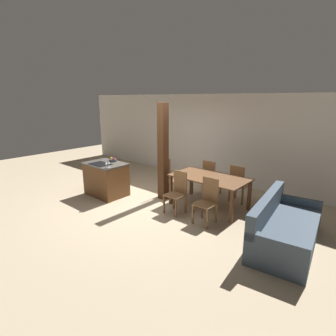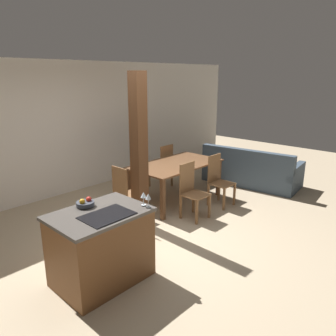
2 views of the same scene
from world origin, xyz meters
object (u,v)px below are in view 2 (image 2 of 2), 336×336
Objects in this scene: wine_glass_near at (148,197)px; dining_chair_near_left at (192,190)px; dining_chair_far_left at (136,173)px; dining_chair_near_right at (218,180)px; timber_post at (139,152)px; dining_table at (176,168)px; dining_chair_head_end at (125,193)px; fruit_bowl at (85,203)px; dining_chair_far_right at (163,166)px; couch at (251,172)px; kitchen_island at (101,246)px; wine_glass_middle at (143,195)px.

wine_glass_near reaches higher than dining_chair_near_left.
dining_chair_far_left is (1.69, 2.15, -0.53)m from wine_glass_near.
dining_chair_near_right is 0.39× the size of timber_post.
timber_post reaches higher than dining_chair_near_left.
dining_table is at bearing 118.96° from dining_chair_far_left.
fruit_bowl is at bearing 122.84° from dining_chair_head_end.
dining_chair_far_left is (-0.40, 0.73, -0.17)m from dining_table.
dining_chair_far_left is 1.00× the size of dining_chair_far_right.
dining_chair_near_right reaches higher than couch.
wine_glass_near is 2.64m from dining_chair_near_right.
timber_post is at bearing 51.69° from dining_chair_far_left.
couch reaches higher than dining_table.
dining_chair_far_left is at bearing 40.12° from kitchen_island.
wine_glass_near reaches higher than dining_chair_far_right.
dining_chair_head_end is at bearing 60.17° from wine_glass_near.
wine_glass_near is 0.17× the size of dining_chair_far_right.
timber_post is at bearing 78.38° from couch.
fruit_bowl is at bearing 86.78° from couch.
dining_chair_head_end reaches higher than dining_table.
timber_post is (-1.62, -1.02, 0.74)m from dining_chair_far_right.
wine_glass_near is 0.17× the size of dining_chair_far_left.
kitchen_island reaches higher than dining_table.
timber_post reaches higher than dining_chair_far_left.
dining_chair_head_end reaches higher than kitchen_island.
dining_chair_near_right is (2.98, 0.11, -0.44)m from fruit_bowl.
dining_chair_near_right is 0.44× the size of couch.
fruit_bowl is 1.31× the size of wine_glass_near.
dining_table is at bearing 61.04° from dining_chair_far_right.
dining_chair_near_right is 1.66m from dining_chair_far_left.
fruit_bowl reaches higher than dining_chair_far_left.
wine_glass_middle is at bearing -130.14° from timber_post.
dining_chair_near_right and dining_chair_far_right have the same top height.
fruit_bowl is 0.22× the size of dining_chair_far_right.
fruit_bowl is 0.70m from wine_glass_middle.
wine_glass_middle is 0.17× the size of dining_chair_near_left.
dining_chair_far_left is 0.81m from dining_chair_far_right.
dining_chair_far_left is at bearing 90.00° from dining_chair_near_left.
timber_post reaches higher than dining_chair_head_end.
kitchen_island is at bearing -156.86° from dining_table.
wine_glass_middle is (0.00, 0.08, 0.00)m from wine_glass_near.
kitchen_island is 0.79m from wine_glass_middle.
wine_glass_near is at bearing -157.69° from dining_chair_near_left.
dining_chair_head_end is 0.80m from timber_post.
wine_glass_middle is 1.38m from timber_post.
wine_glass_middle reaches higher than dining_chair_far_left.
wine_glass_middle is 0.09× the size of dining_table.
wine_glass_near is 4.19m from couch.
dining_chair_head_end is at bearing 73.30° from couch.
fruit_bowl is at bearing -158.25° from timber_post.
couch is (2.34, -1.30, -0.21)m from dining_chair_far_left.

